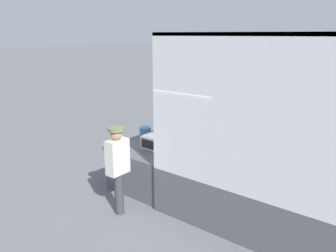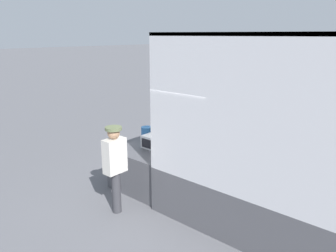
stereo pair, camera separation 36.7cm
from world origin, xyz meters
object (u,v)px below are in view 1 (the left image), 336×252
at_px(portable_generator, 180,133).
at_px(worker_person, 118,162).
at_px(microwave, 155,142).
at_px(orange_bucket, 145,134).

height_order(portable_generator, worker_person, worker_person).
distance_m(microwave, worker_person, 1.42).
bearing_deg(portable_generator, microwave, -98.47).
xyz_separation_m(orange_bucket, worker_person, (0.85, -1.75, 0.01)).
bearing_deg(worker_person, microwave, 99.59).
distance_m(microwave, orange_bucket, 0.71).
bearing_deg(microwave, worker_person, -80.41).
xyz_separation_m(microwave, worker_person, (0.24, -1.40, 0.03)).
distance_m(microwave, portable_generator, 0.81).
relative_size(microwave, orange_bucket, 1.74).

